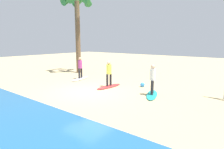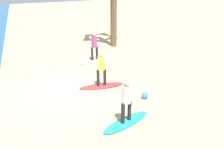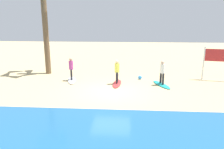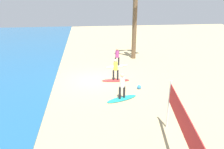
{
  "view_description": "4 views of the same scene",
  "coord_description": "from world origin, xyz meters",
  "px_view_note": "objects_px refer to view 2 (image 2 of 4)",
  "views": [
    {
      "loc": [
        -7.9,
        7.8,
        2.98
      ],
      "look_at": [
        -0.13,
        -2.13,
        0.75
      ],
      "focal_mm": 30.53,
      "sensor_mm": 36.0,
      "label": 1
    },
    {
      "loc": [
        -10.27,
        1.44,
        5.24
      ],
      "look_at": [
        -0.73,
        -1.97,
        0.76
      ],
      "focal_mm": 39.77,
      "sensor_mm": 36.0,
      "label": 2
    },
    {
      "loc": [
        -0.97,
        13.24,
        4.49
      ],
      "look_at": [
        0.03,
        -1.12,
        0.82
      ],
      "focal_mm": 35.31,
      "sensor_mm": 36.0,
      "label": 3
    },
    {
      "loc": [
        -15.22,
        0.64,
        6.18
      ],
      "look_at": [
        -1.32,
        -1.2,
        0.92
      ],
      "focal_mm": 34.2,
      "sensor_mm": 36.0,
      "label": 4
    }
  ],
  "objects_px": {
    "surfboard_red": "(102,86)",
    "surfer_red": "(101,66)",
    "beach_ball": "(145,95)",
    "surfer_white": "(94,44)",
    "surfer_teal": "(127,98)",
    "surfboard_teal": "(126,122)",
    "surfboard_white": "(95,60)"
  },
  "relations": [
    {
      "from": "surfboard_teal",
      "to": "surfboard_red",
      "type": "relative_size",
      "value": 1.0
    },
    {
      "from": "surfboard_red",
      "to": "surfer_red",
      "type": "xyz_separation_m",
      "value": [
        0.0,
        0.0,
        0.99
      ]
    },
    {
      "from": "surfboard_red",
      "to": "beach_ball",
      "type": "height_order",
      "value": "beach_ball"
    },
    {
      "from": "surfer_teal",
      "to": "surfer_red",
      "type": "bearing_deg",
      "value": -0.96
    },
    {
      "from": "surfer_white",
      "to": "beach_ball",
      "type": "relative_size",
      "value": 5.71
    },
    {
      "from": "surfboard_teal",
      "to": "surfer_red",
      "type": "height_order",
      "value": "surfer_red"
    },
    {
      "from": "surfboard_red",
      "to": "surfer_red",
      "type": "relative_size",
      "value": 1.28
    },
    {
      "from": "surfer_red",
      "to": "surfer_teal",
      "type": "bearing_deg",
      "value": 179.04
    },
    {
      "from": "surfer_red",
      "to": "surfboard_white",
      "type": "relative_size",
      "value": 0.78
    },
    {
      "from": "surfboard_red",
      "to": "surfboard_teal",
      "type": "bearing_deg",
      "value": 92.91
    },
    {
      "from": "surfer_red",
      "to": "surfboard_white",
      "type": "bearing_deg",
      "value": -10.68
    },
    {
      "from": "surfboard_red",
      "to": "surfer_red",
      "type": "bearing_deg",
      "value": 3.87
    },
    {
      "from": "surfer_white",
      "to": "surfer_teal",
      "type": "bearing_deg",
      "value": 173.91
    },
    {
      "from": "surfboard_red",
      "to": "beach_ball",
      "type": "xyz_separation_m",
      "value": [
        -1.68,
        -1.41,
        0.1
      ]
    },
    {
      "from": "surfboard_white",
      "to": "surfer_white",
      "type": "xyz_separation_m",
      "value": [
        0.0,
        0.0,
        0.99
      ]
    },
    {
      "from": "surfer_teal",
      "to": "surfboard_teal",
      "type": "bearing_deg",
      "value": 26.57
    },
    {
      "from": "surfboard_white",
      "to": "surfboard_teal",
      "type": "bearing_deg",
      "value": 69.81
    },
    {
      "from": "surfer_white",
      "to": "beach_ball",
      "type": "xyz_separation_m",
      "value": [
        -5.09,
        -0.77,
        -0.89
      ]
    },
    {
      "from": "surfer_red",
      "to": "surfboard_teal",
      "type": "bearing_deg",
      "value": 179.04
    },
    {
      "from": "surfer_red",
      "to": "beach_ball",
      "type": "bearing_deg",
      "value": -139.98
    },
    {
      "from": "surfboard_white",
      "to": "surfboard_red",
      "type": "bearing_deg",
      "value": 65.23
    },
    {
      "from": "beach_ball",
      "to": "surfer_red",
      "type": "bearing_deg",
      "value": 40.02
    },
    {
      "from": "surfboard_teal",
      "to": "surfboard_red",
      "type": "distance_m",
      "value": 3.1
    },
    {
      "from": "surfer_white",
      "to": "beach_ball",
      "type": "bearing_deg",
      "value": -171.36
    },
    {
      "from": "surfboard_teal",
      "to": "surfer_white",
      "type": "height_order",
      "value": "surfer_white"
    },
    {
      "from": "surfboard_teal",
      "to": "beach_ball",
      "type": "xyz_separation_m",
      "value": [
        1.41,
        -1.47,
        0.1
      ]
    },
    {
      "from": "surfboard_white",
      "to": "beach_ball",
      "type": "xyz_separation_m",
      "value": [
        -5.09,
        -0.77,
        0.1
      ]
    },
    {
      "from": "surfer_teal",
      "to": "surfer_white",
      "type": "bearing_deg",
      "value": -6.09
    },
    {
      "from": "surfboard_white",
      "to": "surfer_white",
      "type": "distance_m",
      "value": 0.99
    },
    {
      "from": "surfer_red",
      "to": "surfboard_red",
      "type": "bearing_deg",
      "value": -90.0
    },
    {
      "from": "surfboard_teal",
      "to": "surfer_red",
      "type": "relative_size",
      "value": 1.28
    },
    {
      "from": "surfer_red",
      "to": "surfer_white",
      "type": "xyz_separation_m",
      "value": [
        3.4,
        -0.64,
        0.0
      ]
    }
  ]
}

